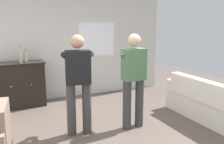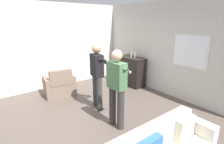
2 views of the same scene
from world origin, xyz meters
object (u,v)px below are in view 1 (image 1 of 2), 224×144
Objects in this scene: bottle_liquor_amber at (20,56)px; sideboard_cabinet at (21,85)px; person_standing_left at (78,80)px; person_standing_right at (133,77)px; bottle_wine_green at (26,57)px; couch at (218,109)px.

sideboard_cabinet is at bearing 125.47° from bottle_liquor_amber.
person_standing_left is (0.77, -1.89, 0.43)m from sideboard_cabinet.
sideboard_cabinet is 0.63× the size of person_standing_right.
person_standing_left is (0.74, -1.84, -0.21)m from bottle_liquor_amber.
sideboard_cabinet is 0.62m from bottle_wine_green.
sideboard_cabinet is 2.08m from person_standing_left.
person_standing_left is (-2.40, 0.74, 0.61)m from couch.
sideboard_cabinet is at bearing 140.32° from couch.
person_standing_right is at bearing -49.34° from bottle_liquor_amber.
bottle_liquor_amber is 0.22× the size of person_standing_left.
couch is at bearing -41.18° from bottle_wine_green.
couch is 2.36× the size of sideboard_cabinet.
couch is 9.02× the size of bottle_wine_green.
person_standing_right reaches higher than bottle_wine_green.
bottle_liquor_amber is 2.61m from person_standing_right.
bottle_liquor_amber is at bearing 140.51° from couch.
couch is 1.49× the size of person_standing_left.
bottle_wine_green is at bearing 5.09° from sideboard_cabinet.
bottle_wine_green is at bearing 108.10° from person_standing_left.
person_standing_left reaches higher than bottle_wine_green.
bottle_wine_green is 0.17× the size of person_standing_right.
person_standing_left is (0.62, -1.90, -0.17)m from bottle_wine_green.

